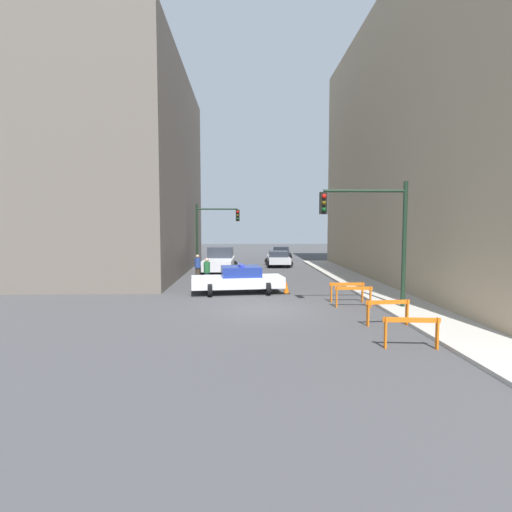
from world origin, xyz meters
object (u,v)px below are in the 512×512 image
Objects in this scene: traffic_cone at (286,288)px; barrier_back at (354,293)px; barrier_mid at (388,308)px; barrier_corner at (347,289)px; barrier_front at (411,327)px; white_truck at (220,261)px; police_car at (238,279)px; pedestrian_corner at (198,267)px; traffic_light_near at (377,225)px; pedestrian_crossing at (207,272)px; parked_car_near at (278,258)px; parked_car_mid at (281,253)px; traffic_light_far at (211,227)px.

barrier_back is at bearing -54.81° from traffic_cone.
barrier_corner is at bearing 94.05° from barrier_mid.
barrier_front and barrier_corner have the same top height.
white_truck reaches higher than barrier_mid.
traffic_cone is (-2.52, 2.37, -0.30)m from barrier_corner.
police_car is 2.95× the size of pedestrian_corner.
traffic_light_near reaches higher than pedestrian_corner.
barrier_corner is (5.00, -2.59, -0.11)m from police_car.
pedestrian_crossing is (-1.81, 2.15, 0.14)m from police_car.
police_car is at bearing -102.70° from parked_car_near.
traffic_cone is at bearing -156.90° from pedestrian_crossing.
pedestrian_corner is 14.23m from barrier_mid.
white_truck is 1.23× the size of parked_car_mid.
barrier_back is at bearing -63.79° from traffic_light_far.
white_truck is at bearing 119.52° from barrier_corner.
barrier_back is 2.44× the size of traffic_cone.
parked_car_near is at bearing 47.89° from white_truck.
parked_car_mid is 2.68× the size of pedestrian_corner.
barrier_front is 9.67m from traffic_cone.
white_truck is at bearing 109.45° from barrier_front.
traffic_light_near is at bearing -81.26° from parked_car_mid.
parked_car_mid reaches higher than traffic_cone.
barrier_mid is at bearing -84.05° from barrier_back.
traffic_light_far reaches higher than white_truck.
traffic_cone is (-0.84, -14.06, -0.36)m from parked_car_near.
traffic_light_far is 19.58m from barrier_mid.
barrier_mid is at bearing -65.10° from white_truck.
barrier_front is at bearing -74.73° from traffic_cone.
pedestrian_corner is at bearing 21.39° from police_car.
parked_car_near is at bearing -161.82° from pedestrian_corner.
traffic_cone is (-2.83, 6.68, -0.30)m from barrier_mid.
barrier_corner is at bearing 88.98° from barrier_back.
traffic_light_far is at bearing -117.19° from parked_car_mid.
traffic_cone is at bearing -64.85° from white_truck.
pedestrian_crossing reaches higher than police_car.
traffic_light_far is at bearing -34.98° from pedestrian_crossing.
traffic_light_far is 3.13× the size of pedestrian_crossing.
barrier_front is (7.67, -14.43, -0.24)m from pedestrian_corner.
pedestrian_crossing is 13.55m from barrier_front.
traffic_cone is (4.29, -2.38, -0.54)m from pedestrian_crossing.
traffic_light_near is 10.25m from pedestrian_crossing.
white_truck is (-7.24, 13.04, -2.62)m from traffic_light_near.
barrier_mid is (7.12, -9.06, -0.24)m from pedestrian_crossing.
traffic_cone is (-1.77, -21.38, -0.36)m from parked_car_mid.
police_car reaches higher than traffic_cone.
barrier_mid is at bearing 83.85° from barrier_front.
barrier_back is (6.45, -12.61, -0.29)m from white_truck.
barrier_mid is (5.31, -6.91, -0.11)m from police_car.
traffic_light_far is 1.20× the size of parked_car_near.
parked_car_near is 2.71× the size of barrier_mid.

